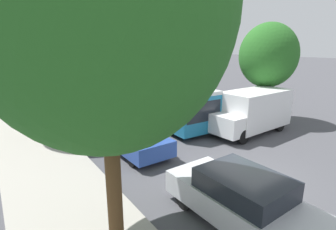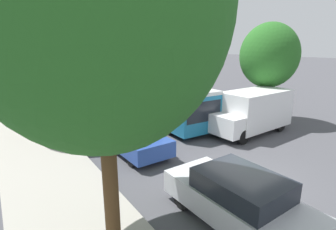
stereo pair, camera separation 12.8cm
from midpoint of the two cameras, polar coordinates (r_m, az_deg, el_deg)
ground_plane at (r=10.21m, az=16.25°, el=-13.09°), size 200.00×200.00×0.00m
kerb_strip_left at (r=24.63m, az=-30.86°, el=2.00°), size 3.20×47.29×0.14m
articulated_bus at (r=19.89m, az=-7.68°, el=5.28°), size 2.95×16.37×2.42m
city_bus_rear at (r=43.24m, az=-28.06°, el=8.89°), size 2.82×11.40×2.44m
queued_car_silver at (r=7.54m, az=15.04°, el=-17.17°), size 1.91×4.31×1.49m
queued_car_blue at (r=11.92m, az=-7.95°, el=-4.58°), size 1.88×4.25×1.47m
queued_car_red at (r=17.40m, az=-16.56°, el=1.23°), size 1.91×4.32×1.49m
queued_car_white at (r=23.48m, az=-21.65°, el=4.06°), size 1.72×3.90×1.35m
queued_car_navy at (r=29.23m, az=-24.66°, el=5.80°), size 1.83×4.14×1.42m
white_van at (r=15.03m, az=17.69°, el=0.95°), size 5.08×2.18×2.31m
traffic_light at (r=15.86m, az=-7.18°, el=6.88°), size 0.37×0.39×3.40m
no_entry_sign at (r=18.08m, az=9.03°, el=5.81°), size 0.70×0.08×2.82m
direction_sign_post at (r=22.64m, az=2.79°, el=9.56°), size 0.42×1.37×3.60m
tree_left_near at (r=5.45m, az=-14.66°, el=22.14°), size 5.06×5.06×8.30m
tree_left_mid at (r=15.03m, az=-26.93°, el=15.54°), size 4.18×4.18×7.75m
tree_left_far at (r=22.57m, az=-30.81°, el=12.53°), size 3.89×3.89×6.89m
tree_right_near at (r=17.45m, az=20.78°, el=12.00°), size 3.51×3.51×6.05m
tree_right_mid at (r=25.68m, az=-0.62°, el=16.29°), size 4.70×4.70×7.59m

